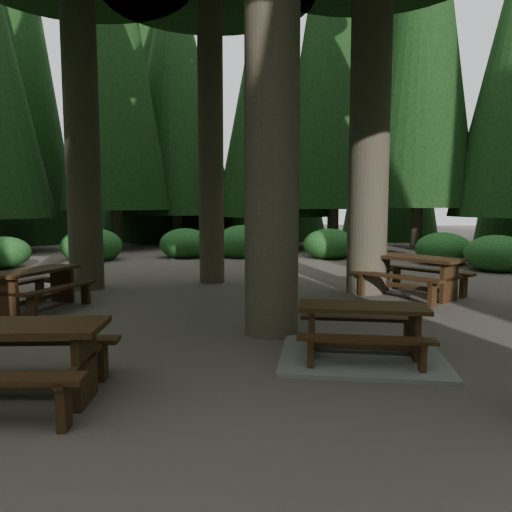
% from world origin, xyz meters
% --- Properties ---
extents(ground, '(80.00, 80.00, 0.00)m').
position_xyz_m(ground, '(0.00, 0.00, 0.00)').
color(ground, '#4A423C').
rests_on(ground, ground).
extents(picnic_table_a, '(2.22, 1.86, 0.72)m').
position_xyz_m(picnic_table_a, '(2.18, -0.87, 0.24)').
color(picnic_table_a, gray).
rests_on(picnic_table_a, ground).
extents(picnic_table_b, '(1.73, 2.01, 0.78)m').
position_xyz_m(picnic_table_b, '(-3.99, 1.18, 0.51)').
color(picnic_table_b, black).
rests_on(picnic_table_b, ground).
extents(picnic_table_d, '(2.65, 2.56, 0.89)m').
position_xyz_m(picnic_table_d, '(3.39, 3.83, 0.59)').
color(picnic_table_d, black).
rests_on(picnic_table_d, ground).
extents(picnic_table_e, '(2.20, 1.92, 0.83)m').
position_xyz_m(picnic_table_e, '(-1.43, -3.03, 0.55)').
color(picnic_table_e, black).
rests_on(picnic_table_e, ground).
extents(shrub_ring, '(23.86, 24.64, 1.49)m').
position_xyz_m(shrub_ring, '(0.70, 0.75, 0.40)').
color(shrub_ring, '#1B511E').
rests_on(shrub_ring, ground).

